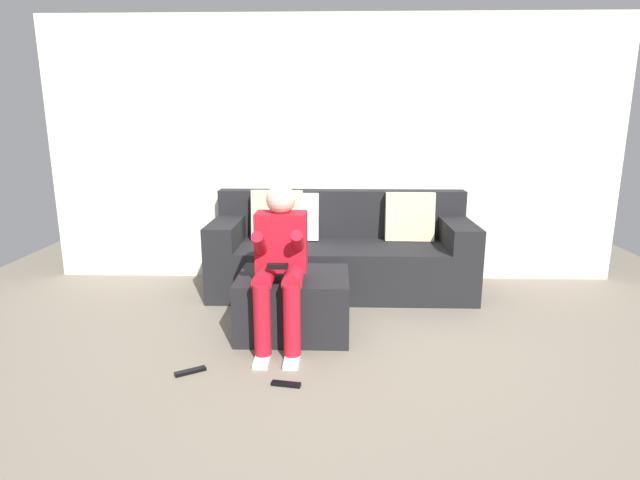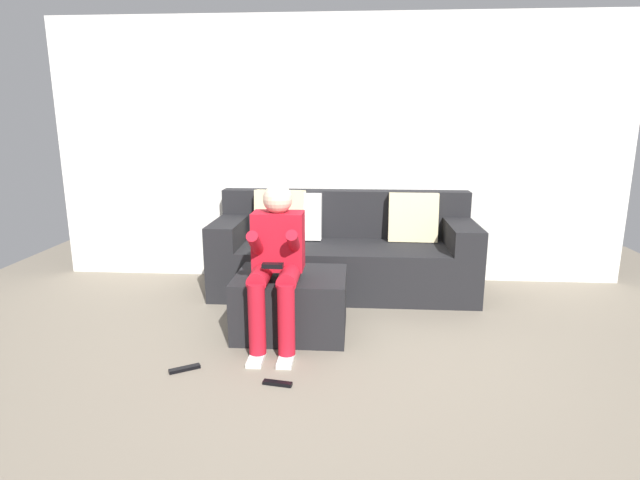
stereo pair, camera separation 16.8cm
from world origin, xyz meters
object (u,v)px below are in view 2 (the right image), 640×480
couch_sectional (342,254)px  ottoman (291,303)px  remote_near_ottoman (278,383)px  person_seated (276,257)px  remote_by_storage_bin (185,369)px

couch_sectional → ottoman: bearing=-109.1°
couch_sectional → ottoman: size_ratio=2.91×
remote_near_ottoman → ottoman: bearing=100.8°
person_seated → remote_by_storage_bin: (-0.53, -0.47, -0.62)m
couch_sectional → person_seated: size_ratio=2.09×
ottoman → person_seated: bearing=-111.5°
ottoman → remote_near_ottoman: 0.83m
ottoman → person_seated: size_ratio=0.72×
remote_near_ottoman → person_seated: bearing=108.1°
person_seated → remote_near_ottoman: (0.09, -0.61, -0.62)m
remote_by_storage_bin → remote_near_ottoman: bearing=-44.2°
couch_sectional → person_seated: (-0.43, -1.21, 0.28)m
couch_sectional → remote_near_ottoman: bearing=-100.5°
couch_sectional → ottoman: (-0.35, -1.02, -0.12)m
couch_sectional → remote_near_ottoman: (-0.34, -1.82, -0.34)m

